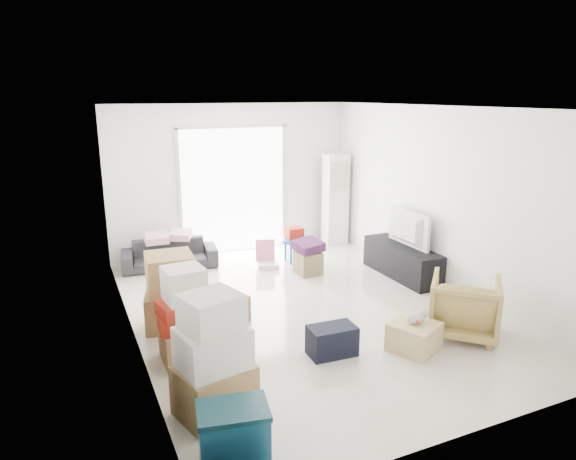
% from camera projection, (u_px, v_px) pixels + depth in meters
% --- Properties ---
extents(room_shell, '(4.98, 6.48, 3.18)m').
position_uv_depth(room_shell, '(305.00, 213.00, 6.71)').
color(room_shell, silver).
rests_on(room_shell, ground).
extents(sliding_door, '(2.10, 0.04, 2.33)m').
position_uv_depth(sliding_door, '(234.00, 185.00, 9.36)').
color(sliding_door, white).
rests_on(sliding_door, room_shell).
extents(ac_tower, '(0.45, 0.30, 1.75)m').
position_uv_depth(ac_tower, '(335.00, 199.00, 9.94)').
color(ac_tower, white).
rests_on(ac_tower, room_shell).
extents(tv_console, '(0.46, 1.54, 0.51)m').
position_uv_depth(tv_console, '(402.00, 261.00, 8.25)').
color(tv_console, black).
rests_on(tv_console, room_shell).
extents(television, '(0.57, 0.98, 0.13)m').
position_uv_depth(television, '(403.00, 242.00, 8.17)').
color(television, black).
rests_on(television, tv_console).
extents(sofa, '(1.62, 0.66, 0.61)m').
position_uv_depth(sofa, '(169.00, 250.00, 8.66)').
color(sofa, '#2B2C31').
rests_on(sofa, room_shell).
extents(pillow_left, '(0.37, 0.29, 0.11)m').
position_uv_depth(pillow_left, '(156.00, 231.00, 8.46)').
color(pillow_left, '#DEA2B7').
rests_on(pillow_left, sofa).
extents(pillow_right, '(0.43, 0.40, 0.12)m').
position_uv_depth(pillow_right, '(180.00, 227.00, 8.66)').
color(pillow_right, '#DEA2B7').
rests_on(pillow_right, sofa).
extents(armchair, '(1.08, 1.07, 0.81)m').
position_uv_depth(armchair, '(465.00, 304.00, 6.21)').
color(armchair, tan).
rests_on(armchair, room_shell).
extents(storage_bins, '(0.60, 0.47, 0.62)m').
position_uv_depth(storage_bins, '(234.00, 443.00, 3.88)').
color(storage_bins, navy).
rests_on(storage_bins, room_shell).
extents(box_stack_a, '(0.76, 0.69, 1.18)m').
position_uv_depth(box_stack_a, '(213.00, 362.00, 4.62)').
color(box_stack_a, '#A27649').
rests_on(box_stack_a, room_shell).
extents(box_stack_b, '(0.62, 0.54, 1.09)m').
position_uv_depth(box_stack_b, '(186.00, 321.00, 5.57)').
color(box_stack_b, '#A27649').
rests_on(box_stack_b, room_shell).
extents(box_stack_c, '(0.75, 0.67, 0.96)m').
position_uv_depth(box_stack_c, '(171.00, 292.00, 6.39)').
color(box_stack_c, '#A27649').
rests_on(box_stack_c, room_shell).
extents(loose_box, '(0.58, 0.58, 0.35)m').
position_uv_depth(loose_box, '(228.00, 311.00, 6.58)').
color(loose_box, '#A27649').
rests_on(loose_box, room_shell).
extents(duffel_bag, '(0.55, 0.35, 0.34)m').
position_uv_depth(duffel_bag, '(332.00, 340.00, 5.79)').
color(duffel_bag, black).
rests_on(duffel_bag, room_shell).
extents(ottoman, '(0.39, 0.39, 0.37)m').
position_uv_depth(ottoman, '(308.00, 263.00, 8.38)').
color(ottoman, '#968757').
rests_on(ottoman, room_shell).
extents(blanket, '(0.46, 0.46, 0.14)m').
position_uv_depth(blanket, '(308.00, 248.00, 8.31)').
color(blanket, '#421A42').
rests_on(blanket, ottoman).
extents(kids_table, '(0.48, 0.48, 0.61)m').
position_uv_depth(kids_table, '(294.00, 238.00, 8.93)').
color(kids_table, '#0C49B9').
rests_on(kids_table, room_shell).
extents(toy_walker, '(0.42, 0.39, 0.47)m').
position_uv_depth(toy_walker, '(267.00, 259.00, 8.73)').
color(toy_walker, silver).
rests_on(toy_walker, room_shell).
extents(wood_crate, '(0.65, 0.65, 0.33)m').
position_uv_depth(wood_crate, '(414.00, 336.00, 5.90)').
color(wood_crate, '#DFC680').
rests_on(wood_crate, room_shell).
extents(plush_bunny, '(0.30, 0.18, 0.15)m').
position_uv_depth(plush_bunny, '(417.00, 317.00, 5.86)').
color(plush_bunny, '#B2ADA8').
rests_on(plush_bunny, wood_crate).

